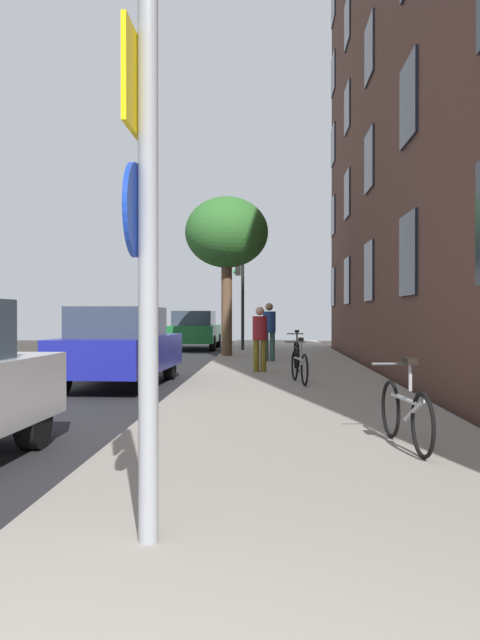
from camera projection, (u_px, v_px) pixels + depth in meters
The scene contains 14 objects.
ground_plane at pixel (143, 375), 16.09m from camera, with size 41.80×41.80×0.00m, color #332D28.
road_asphalt at pixel (59, 374), 16.18m from camera, with size 7.00×38.00×0.01m, color #232326.
sidewalk at pixel (286, 373), 15.93m from camera, with size 4.20×38.00×0.12m, color gray.
building_facade at pixel (398, 34), 15.25m from camera, with size 0.56×27.00×16.06m.
sign_post at pixel (144, 223), 3.88m from camera, with size 0.16×0.60×3.41m.
traffic_light at pixel (240, 284), 25.12m from camera, with size 0.43×0.24×3.72m.
tree_near at pixel (227, 234), 21.67m from camera, with size 2.76×2.76×5.27m.
bicycle_0 at pixel (406, 412), 6.66m from camera, with size 0.42×1.68×0.92m.
bicycle_1 at pixel (299, 365), 12.93m from camera, with size 0.42×1.64×0.90m.
bicycle_2 at pixel (297, 354), 16.03m from camera, with size 0.42×1.74×0.98m.
pedestrian_0 at pixel (260, 335), 15.51m from camera, with size 0.48×0.48×1.54m.
pedestrian_1 at pixel (269, 328), 19.11m from camera, with size 0.50×0.50×1.70m.
car_1 at pixel (120, 346), 13.37m from camera, with size 1.94×4.46×1.62m.
car_2 at pixel (195, 330), 27.50m from camera, with size 1.96×4.38×1.62m.
Camera 1 is at (0.69, -0.96, 1.48)m, focal length 36.69 mm.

